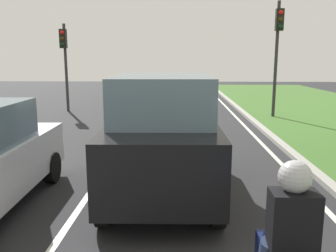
# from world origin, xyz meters

# --- Properties ---
(ground_plane) EXTENTS (60.00, 60.00, 0.00)m
(ground_plane) POSITION_xyz_m (0.00, 14.00, 0.00)
(ground_plane) COLOR #262628
(lane_line_center) EXTENTS (0.12, 32.00, 0.01)m
(lane_line_center) POSITION_xyz_m (-0.70, 14.00, 0.00)
(lane_line_center) COLOR silver
(lane_line_center) RESTS_ON ground
(lane_line_right_edge) EXTENTS (0.12, 32.00, 0.01)m
(lane_line_right_edge) POSITION_xyz_m (3.60, 14.00, 0.00)
(lane_line_right_edge) COLOR silver
(lane_line_right_edge) RESTS_ON ground
(curb_right) EXTENTS (0.24, 48.00, 0.12)m
(curb_right) POSITION_xyz_m (4.10, 14.00, 0.06)
(curb_right) COLOR #9E9B93
(curb_right) RESTS_ON ground
(car_suv_ahead) EXTENTS (2.05, 4.54, 2.28)m
(car_suv_ahead) POSITION_xyz_m (0.73, 8.80, 1.17)
(car_suv_ahead) COLOR black
(car_suv_ahead) RESTS_ON ground
(rider_person) EXTENTS (0.50, 0.40, 1.16)m
(rider_person) POSITION_xyz_m (2.02, 5.03, 1.19)
(rider_person) COLOR black
(rider_person) RESTS_ON ground
(traffic_light_near_right) EXTENTS (0.32, 0.50, 5.02)m
(traffic_light_near_right) POSITION_xyz_m (5.23, 17.75, 3.34)
(traffic_light_near_right) COLOR #2D2D2D
(traffic_light_near_right) RESTS_ON ground
(traffic_light_overhead_left) EXTENTS (0.32, 0.50, 4.28)m
(traffic_light_overhead_left) POSITION_xyz_m (-4.61, 19.47, 2.89)
(traffic_light_overhead_left) COLOR #2D2D2D
(traffic_light_overhead_left) RESTS_ON ground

